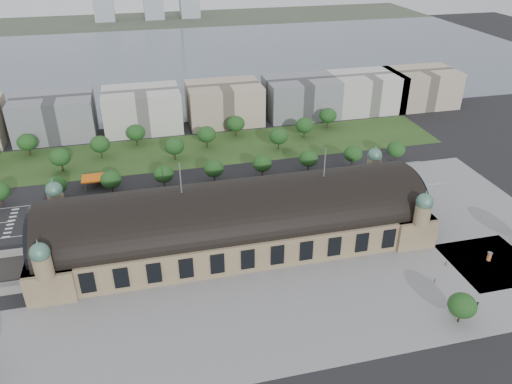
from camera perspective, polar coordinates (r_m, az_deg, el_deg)
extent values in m
plane|color=black|center=(199.43, -2.23, -5.82)|extent=(900.00, 900.00, 0.00)
cube|color=#9C8961|center=(196.06, -2.26, -4.38)|extent=(150.00, 40.00, 12.00)
cube|color=#9C8961|center=(196.83, -21.87, -6.62)|extent=(16.00, 43.00, 12.00)
cube|color=#9C8961|center=(217.06, 15.33, -1.92)|extent=(16.00, 43.00, 12.00)
cylinder|color=black|center=(192.83, -2.30, -2.89)|extent=(144.00, 37.60, 37.60)
cylinder|color=black|center=(193.77, -24.04, -4.85)|extent=(1.20, 32.00, 32.00)
cylinder|color=black|center=(216.03, 17.01, 0.11)|extent=(1.20, 32.00, 32.00)
cylinder|color=#9C8961|center=(209.47, -21.81, -1.11)|extent=(6.00, 6.00, 8.00)
sphere|color=#4E7E6A|center=(206.95, -22.08, 0.21)|extent=(6.40, 6.40, 6.40)
cone|color=#4E7E6A|center=(205.20, -22.28, 1.19)|extent=(1.00, 1.00, 2.50)
cylinder|color=#9C8961|center=(228.58, 13.27, 2.85)|extent=(6.00, 6.00, 8.00)
sphere|color=#4E7E6A|center=(226.28, 13.42, 4.10)|extent=(6.40, 6.40, 6.40)
cone|color=#4E7E6A|center=(224.68, 13.54, 5.02)|extent=(1.00, 1.00, 2.50)
cylinder|color=#9C8961|center=(174.29, -23.14, -7.86)|extent=(6.00, 6.00, 8.00)
sphere|color=#4E7E6A|center=(171.26, -23.49, -6.38)|extent=(6.40, 6.40, 6.40)
cone|color=#4E7E6A|center=(169.14, -23.75, -5.27)|extent=(1.00, 1.00, 2.50)
cylinder|color=#9C8961|center=(196.85, 18.48, -2.46)|extent=(6.00, 6.00, 8.00)
sphere|color=#4E7E6A|center=(194.17, 18.73, -1.07)|extent=(6.40, 6.40, 6.40)
cone|color=#4E7E6A|center=(192.30, 18.92, -0.04)|extent=(1.00, 1.00, 2.50)
cylinder|color=#59595B|center=(180.94, -8.63, 1.59)|extent=(0.50, 0.50, 12.00)
cylinder|color=#59595B|center=(192.36, 7.87, 3.38)|extent=(0.50, 0.50, 12.00)
cube|color=gray|center=(168.20, 4.36, -13.70)|extent=(190.00, 48.00, 0.12)
cube|color=gray|center=(238.36, 22.81, -2.02)|extent=(56.00, 100.00, 0.12)
cube|color=black|center=(229.30, -9.08, -1.15)|extent=(260.00, 26.00, 0.10)
cube|color=#2B491D|center=(278.56, -9.19, 4.51)|extent=(300.00, 45.00, 0.10)
cube|color=orange|center=(249.16, -17.73, 1.56)|extent=(14.00, 9.00, 0.70)
cube|color=#59595B|center=(255.71, -17.14, 1.60)|extent=(7.00, 5.00, 3.20)
cylinder|color=#59595B|center=(253.70, -18.85, 1.24)|extent=(0.50, 0.50, 4.40)
cylinder|color=#59595B|center=(252.66, -16.39, 1.53)|extent=(0.50, 0.50, 4.40)
cylinder|color=#59595B|center=(248.01, -18.93, 0.57)|extent=(0.50, 0.50, 4.40)
cylinder|color=#59595B|center=(246.96, -16.41, 0.86)|extent=(0.50, 0.50, 4.40)
cube|color=slate|center=(473.66, -9.85, 14.71)|extent=(700.00, 320.00, 0.08)
cube|color=#44513D|center=(669.20, -11.44, 18.70)|extent=(700.00, 120.00, 0.14)
cube|color=gray|center=(314.67, -22.05, 7.99)|extent=(45.00, 32.00, 24.00)
cube|color=silver|center=(310.87, -12.87, 9.16)|extent=(45.00, 32.00, 24.00)
cube|color=#BEAD95|center=(315.07, -3.66, 10.10)|extent=(45.00, 32.00, 24.00)
cube|color=gray|center=(326.94, 5.14, 10.76)|extent=(45.00, 32.00, 24.00)
cube|color=silver|center=(343.55, 12.42, 11.11)|extent=(45.00, 32.00, 24.00)
cube|color=#BEAD95|center=(362.39, 18.26, 11.26)|extent=(45.00, 32.00, 24.00)
cylinder|color=#2D2116|center=(249.69, -27.05, -1.01)|extent=(0.70, 0.70, 4.32)
cylinder|color=#2D2116|center=(244.57, -21.65, -0.38)|extent=(0.70, 0.70, 4.32)
ellipsoid|color=#194518|center=(242.20, -21.88, 0.71)|extent=(9.60, 9.60, 8.16)
cylinder|color=#2D2116|center=(241.73, -16.07, 0.27)|extent=(0.70, 0.70, 4.32)
ellipsoid|color=#194518|center=(239.33, -16.24, 1.37)|extent=(9.60, 9.60, 8.16)
cylinder|color=#2D2116|center=(241.25, -10.41, 0.92)|extent=(0.70, 0.70, 4.32)
ellipsoid|color=#194518|center=(238.86, -10.52, 2.04)|extent=(9.60, 9.60, 8.16)
cylinder|color=#2D2116|center=(243.16, -4.79, 1.57)|extent=(0.70, 0.70, 4.32)
ellipsoid|color=#194518|center=(240.78, -4.84, 2.68)|extent=(9.60, 9.60, 8.16)
cylinder|color=#2D2116|center=(247.39, 0.70, 2.18)|extent=(0.70, 0.70, 4.32)
ellipsoid|color=#194518|center=(245.05, 0.71, 3.28)|extent=(9.60, 9.60, 8.16)
cylinder|color=#2D2116|center=(253.83, 5.97, 2.75)|extent=(0.70, 0.70, 4.32)
ellipsoid|color=#194518|center=(251.55, 6.03, 3.82)|extent=(9.60, 9.60, 8.16)
cylinder|color=#2D2116|center=(262.32, 10.93, 3.26)|extent=(0.70, 0.70, 4.32)
ellipsoid|color=#194518|center=(260.11, 11.04, 4.31)|extent=(9.60, 9.60, 8.16)
cylinder|color=#2D2116|center=(272.66, 15.56, 3.72)|extent=(0.70, 0.70, 4.32)
ellipsoid|color=#194518|center=(270.54, 15.71, 4.73)|extent=(9.60, 9.60, 8.16)
cylinder|color=#2D2116|center=(296.31, -24.48, 4.20)|extent=(0.70, 0.70, 4.68)
ellipsoid|color=#194518|center=(294.20, -24.71, 5.20)|extent=(10.40, 10.40, 8.84)
cylinder|color=#2D2116|center=(271.25, -21.27, 2.65)|extent=(0.70, 0.70, 4.68)
ellipsoid|color=#194518|center=(268.95, -21.49, 3.74)|extent=(10.40, 10.40, 8.84)
cylinder|color=#2D2116|center=(279.90, -17.23, 4.18)|extent=(0.70, 0.70, 4.68)
ellipsoid|color=#194518|center=(277.67, -17.40, 5.25)|extent=(10.40, 10.40, 8.84)
cylinder|color=#2D2116|center=(290.04, -13.44, 5.59)|extent=(0.70, 0.70, 4.68)
ellipsoid|color=#194518|center=(287.88, -13.57, 6.63)|extent=(10.40, 10.40, 8.84)
cylinder|color=#2D2116|center=(268.45, -9.23, 4.08)|extent=(0.70, 0.70, 4.68)
ellipsoid|color=#194518|center=(266.12, -9.32, 5.20)|extent=(10.40, 10.40, 8.84)
cylinder|color=#2D2116|center=(281.07, -5.60, 5.50)|extent=(0.70, 0.70, 4.68)
ellipsoid|color=#194518|center=(278.85, -5.66, 6.58)|extent=(10.40, 10.40, 8.84)
cylinder|color=#2D2116|center=(294.86, -2.29, 6.78)|extent=(0.70, 0.70, 4.68)
ellipsoid|color=#194518|center=(292.74, -2.31, 7.81)|extent=(10.40, 10.40, 8.84)
cylinder|color=#2D2116|center=(277.58, 2.58, 5.30)|extent=(0.70, 0.70, 4.68)
ellipsoid|color=#194518|center=(275.33, 2.61, 6.39)|extent=(10.40, 10.40, 8.84)
cylinder|color=#2D2116|center=(293.52, 5.52, 6.55)|extent=(0.70, 0.70, 4.68)
ellipsoid|color=#194518|center=(291.39, 5.57, 7.59)|extent=(10.40, 10.40, 8.84)
cylinder|color=#2D2116|center=(310.26, 8.16, 7.66)|extent=(0.70, 0.70, 4.68)
ellipsoid|color=#194518|center=(308.25, 8.24, 8.65)|extent=(10.40, 10.40, 8.84)
cylinder|color=#2D2116|center=(176.04, 22.20, -13.10)|extent=(0.70, 0.70, 3.96)
ellipsoid|color=#194518|center=(173.00, 22.50, -11.89)|extent=(9.00, 9.00, 7.65)
imported|color=#97999F|center=(239.17, -22.92, -1.74)|extent=(4.37, 1.89, 1.40)
imported|color=black|center=(227.49, -17.37, -2.27)|extent=(5.59, 2.96, 1.50)
imported|color=maroon|center=(232.43, -13.76, -1.05)|extent=(4.64, 2.37, 1.29)
imported|color=#1A1743|center=(222.62, -2.92, -1.59)|extent=(3.92, 1.85, 1.30)
imported|color=#595B61|center=(245.94, 7.70, 1.37)|extent=(5.02, 2.17, 1.61)
imported|color=white|center=(256.01, 14.57, 1.78)|extent=(4.89, 2.43, 1.33)
imported|color=black|center=(218.57, -22.63, -4.69)|extent=(4.39, 3.12, 1.37)
imported|color=maroon|center=(219.21, -23.28, -4.72)|extent=(5.83, 4.83, 1.48)
imported|color=#1A2048|center=(217.90, -22.35, -4.74)|extent=(5.15, 3.48, 1.39)
imported|color=#525359|center=(217.42, -11.78, -3.00)|extent=(4.89, 4.47, 1.62)
imported|color=silver|center=(216.70, -16.70, -3.84)|extent=(4.45, 3.51, 1.42)
imported|color=#96989E|center=(218.32, -16.71, -3.58)|extent=(5.60, 3.99, 1.42)
imported|color=black|center=(217.49, -11.41, -2.98)|extent=(5.03, 3.60, 1.35)
imported|color=#A9211B|center=(220.44, -5.59, -1.71)|extent=(12.54, 4.02, 3.43)
imported|color=silver|center=(228.63, 0.84, -0.40)|extent=(11.42, 3.26, 3.15)
imported|color=silver|center=(225.45, 2.16, -0.89)|extent=(11.04, 3.09, 3.05)
cylinder|color=#BF392F|center=(208.32, 25.10, -6.72)|extent=(1.54, 1.54, 3.30)
cylinder|color=#59595B|center=(207.38, 25.20, -6.33)|extent=(1.87, 1.87, 0.27)
imported|color=gray|center=(189.79, 19.75, -9.51)|extent=(0.83, 0.85, 1.96)
imported|color=gray|center=(199.82, 20.85, -7.63)|extent=(0.93, 0.98, 1.78)
imported|color=gray|center=(184.76, 23.98, -11.67)|extent=(1.23, 1.34, 1.97)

